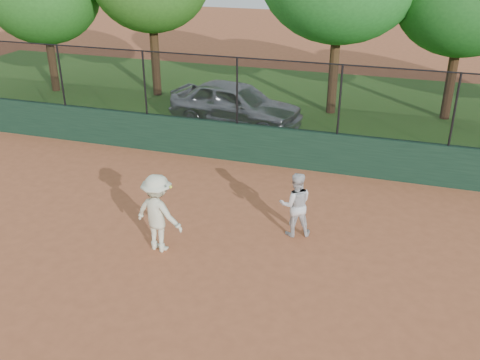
% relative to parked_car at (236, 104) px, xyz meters
% --- Properties ---
extents(ground, '(80.00, 80.00, 0.00)m').
position_rel_parked_car_xyz_m(ground, '(1.54, -9.01, -0.82)').
color(ground, '#B05C38').
rests_on(ground, ground).
extents(back_wall, '(26.00, 0.20, 1.20)m').
position_rel_parked_car_xyz_m(back_wall, '(1.54, -3.01, -0.22)').
color(back_wall, '#173423').
rests_on(back_wall, ground).
extents(grass_strip, '(36.00, 12.00, 0.01)m').
position_rel_parked_car_xyz_m(grass_strip, '(1.54, 2.99, -0.82)').
color(grass_strip, '#2B591B').
rests_on(grass_strip, ground).
extents(parked_car, '(5.10, 2.76, 1.65)m').
position_rel_parked_car_xyz_m(parked_car, '(0.00, 0.00, 0.00)').
color(parked_car, '#A7ABB1').
rests_on(parked_car, ground).
extents(player_second, '(0.91, 0.81, 1.56)m').
position_rel_parked_car_xyz_m(player_second, '(3.68, -6.82, -0.05)').
color(player_second, silver).
rests_on(player_second, ground).
extents(player_main, '(1.27, 0.89, 1.80)m').
position_rel_parked_car_xyz_m(player_main, '(0.96, -8.36, 0.08)').
color(player_main, beige).
rests_on(player_main, ground).
extents(fence_assembly, '(26.00, 0.06, 2.00)m').
position_rel_parked_car_xyz_m(fence_assembly, '(1.51, -3.01, 1.41)').
color(fence_assembly, black).
rests_on(fence_assembly, back_wall).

